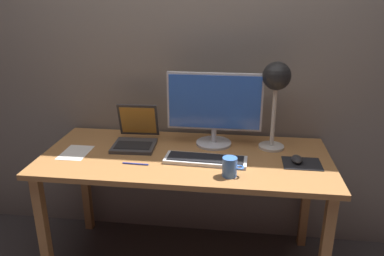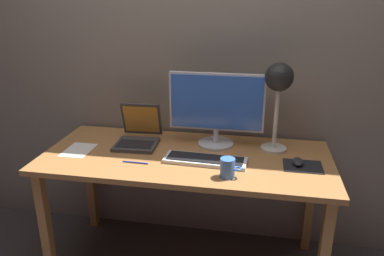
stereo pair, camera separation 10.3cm
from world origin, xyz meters
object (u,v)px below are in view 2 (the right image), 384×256
Objects in this scene: desk_lamp at (279,84)px; pen at (135,162)px; keyboard_main at (205,160)px; monitor at (216,106)px; laptop at (139,132)px; coffee_mug at (228,168)px; mouse at (298,162)px.

desk_lamp is 3.60× the size of pen.
monitor is at bearing 84.18° from keyboard_main.
laptop is 0.67m from coffee_mug.
laptop reaches higher than mouse.
monitor is 0.49m from laptop.
keyboard_main is at bearing -95.82° from monitor.
keyboard_main is 3.19× the size of pen.
laptop reaches higher than pen.
keyboard_main is at bearing -174.05° from mouse.
pen is (0.07, -0.29, -0.06)m from laptop.
laptop is at bearing 104.04° from pen.
pen is at bearing 172.15° from coffee_mug.
laptop is at bearing 170.34° from mouse.
desk_lamp reaches higher than coffee_mug.
keyboard_main is 0.20m from coffee_mug.
keyboard_main is 4.14× the size of coffee_mug.
desk_lamp is (0.34, -0.01, 0.15)m from monitor.
mouse is (0.12, -0.19, -0.36)m from desk_lamp.
desk_lamp reaches higher than monitor.
laptop is (-0.46, -0.04, -0.17)m from monitor.
laptop is at bearing -177.64° from desk_lamp.
mouse is at bearing -23.49° from monitor.
keyboard_main is 1.53× the size of laptop.
desk_lamp reaches higher than mouse.
keyboard_main is (-0.03, -0.25, -0.23)m from monitor.
laptop is at bearing 147.92° from coffee_mug.
coffee_mug is at bearing -32.08° from laptop.
mouse is at bearing 8.85° from pen.
mouse reaches higher than keyboard_main.
desk_lamp is (0.36, 0.24, 0.37)m from keyboard_main.
monitor is 0.45m from coffee_mug.
pen is at bearing -171.15° from mouse.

